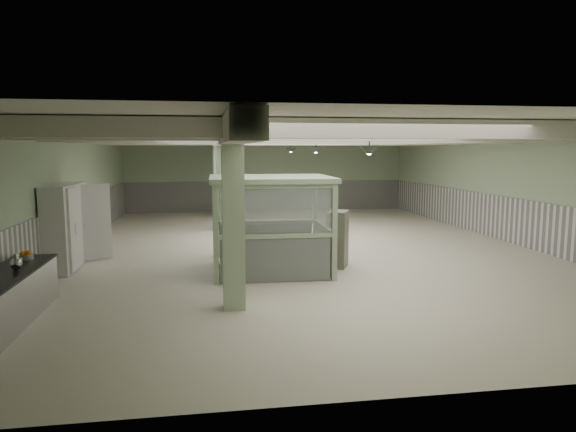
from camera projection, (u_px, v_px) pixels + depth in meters
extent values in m
plane|color=silver|center=(303.00, 247.00, 16.30)|extent=(20.00, 20.00, 0.00)
cube|color=silver|center=(304.00, 133.00, 15.84)|extent=(14.00, 20.00, 0.02)
cube|color=#97AB89|center=(267.00, 175.00, 25.87)|extent=(14.00, 0.02, 3.60)
cube|color=#97AB89|center=(455.00, 255.00, 6.28)|extent=(14.00, 0.02, 3.60)
cube|color=#97AB89|center=(68.00, 194.00, 14.99)|extent=(0.02, 20.00, 3.60)
cube|color=#97AB89|center=(509.00, 188.00, 17.15)|extent=(0.02, 20.00, 3.60)
cube|color=silver|center=(71.00, 229.00, 15.13)|extent=(0.05, 19.90, 1.50)
cube|color=silver|center=(506.00, 219.00, 17.29)|extent=(0.05, 19.90, 1.50)
cube|color=silver|center=(267.00, 196.00, 25.98)|extent=(13.90, 0.05, 1.50)
cube|color=silver|center=(222.00, 140.00, 15.48)|extent=(0.45, 19.90, 0.40)
cube|color=silver|center=(387.00, 129.00, 8.52)|extent=(13.90, 0.35, 0.32)
cube|color=silver|center=(347.00, 134.00, 10.96)|extent=(13.90, 0.35, 0.32)
cube|color=silver|center=(321.00, 137.00, 13.41)|extent=(13.90, 0.35, 0.32)
cube|color=silver|center=(304.00, 139.00, 15.86)|extent=(13.90, 0.35, 0.32)
cube|color=silver|center=(291.00, 140.00, 18.31)|extent=(13.90, 0.35, 0.32)
cube|color=silver|center=(281.00, 141.00, 20.76)|extent=(13.90, 0.35, 0.32)
cube|color=silver|center=(273.00, 142.00, 23.21)|extent=(13.90, 0.35, 0.32)
cube|color=#B4CCA4|center=(233.00, 217.00, 9.81)|extent=(0.42, 0.42, 3.60)
cube|color=#B4CCA4|center=(224.00, 195.00, 14.70)|extent=(0.42, 0.42, 3.60)
cube|color=#B4CCA4|center=(220.00, 183.00, 19.60)|extent=(0.42, 0.42, 3.60)
cube|color=#B4CCA4|center=(218.00, 178.00, 23.52)|extent=(0.42, 0.42, 3.60)
cone|color=#2B382A|center=(369.00, 151.00, 11.09)|extent=(0.44, 0.44, 0.22)
cone|color=#2B382A|center=(316.00, 151.00, 16.48)|extent=(0.44, 0.44, 0.22)
cone|color=#2B382A|center=(291.00, 150.00, 21.37)|extent=(0.44, 0.44, 0.22)
cylinder|color=#B2B2B7|center=(26.00, 257.00, 10.20)|extent=(0.32, 0.32, 0.10)
cube|color=silver|center=(66.00, 226.00, 13.38)|extent=(0.60, 2.39, 2.19)
cube|color=silver|center=(74.00, 229.00, 12.90)|extent=(0.06, 0.90, 2.09)
cube|color=silver|center=(89.00, 222.00, 14.08)|extent=(0.79, 0.52, 2.09)
cube|color=silver|center=(75.00, 229.00, 12.90)|extent=(0.02, 0.05, 0.30)
cube|color=silver|center=(85.00, 223.00, 13.97)|extent=(0.02, 0.05, 0.30)
cube|color=#94AD8A|center=(216.00, 235.00, 11.61)|extent=(0.12, 0.12, 2.30)
cube|color=#94AD8A|center=(215.00, 221.00, 13.87)|extent=(0.12, 0.12, 2.30)
cube|color=#94AD8A|center=(334.00, 233.00, 12.00)|extent=(0.12, 0.12, 2.30)
cube|color=#94AD8A|center=(315.00, 220.00, 14.25)|extent=(0.12, 0.12, 2.30)
cube|color=#94AD8A|center=(270.00, 179.00, 12.78)|extent=(3.05, 2.59, 0.12)
cube|color=silver|center=(276.00, 260.00, 11.88)|extent=(2.56, 0.10, 1.05)
cube|color=silver|center=(276.00, 207.00, 11.73)|extent=(2.56, 0.10, 1.22)
cube|color=silver|center=(266.00, 242.00, 14.14)|extent=(2.56, 0.10, 1.05)
cube|color=silver|center=(266.00, 198.00, 13.98)|extent=(2.56, 0.10, 1.22)
cube|color=silver|center=(216.00, 252.00, 12.82)|extent=(0.09, 2.10, 1.05)
cube|color=silver|center=(215.00, 203.00, 12.66)|extent=(0.09, 2.10, 1.22)
cube|color=silver|center=(324.00, 249.00, 13.20)|extent=(0.09, 2.10, 1.05)
cube|color=silver|center=(324.00, 201.00, 13.04)|extent=(0.09, 2.10, 1.22)
cube|color=#616454|center=(337.00, 239.00, 13.48)|extent=(0.72, 0.83, 1.49)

